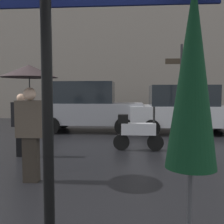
# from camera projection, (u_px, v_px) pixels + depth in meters

# --- Properties ---
(folded_patio_umbrella_near) EXTENTS (0.39, 0.39, 2.47)m
(folded_patio_umbrella_near) POSITION_uv_depth(u_px,v_px,m) (192.00, 82.00, 1.92)
(folded_patio_umbrella_near) COLOR black
(folded_patio_umbrella_near) RESTS_ON ground
(pedestrian_with_umbrella) EXTENTS (1.00, 1.00, 2.11)m
(pedestrian_with_umbrella) POSITION_uv_depth(u_px,v_px,m) (30.00, 92.00, 4.58)
(pedestrian_with_umbrella) COLOR #2A241E
(pedestrian_with_umbrella) RESTS_ON ground
(pedestrian_with_bag) EXTENTS (0.49, 0.24, 1.59)m
(pedestrian_with_bag) POSITION_uv_depth(u_px,v_px,m) (22.00, 121.00, 6.50)
(pedestrian_with_bag) COLOR black
(pedestrian_with_bag) RESTS_ON ground
(parked_scooter) EXTENTS (1.41, 0.32, 1.23)m
(parked_scooter) POSITION_uv_depth(u_px,v_px,m) (137.00, 131.00, 7.20)
(parked_scooter) COLOR black
(parked_scooter) RESTS_ON ground
(parked_car_left) EXTENTS (4.32, 1.94, 2.07)m
(parked_car_left) POSITION_uv_depth(u_px,v_px,m) (89.00, 107.00, 10.79)
(parked_car_left) COLOR gray
(parked_car_left) RESTS_ON ground
(parked_car_right) EXTENTS (4.58, 2.04, 1.91)m
(parked_car_right) POSITION_uv_depth(u_px,v_px,m) (186.00, 109.00, 10.35)
(parked_car_right) COLOR silver
(parked_car_right) RESTS_ON ground
(street_signpost) EXTENTS (1.08, 0.08, 3.20)m
(street_signpost) POSITION_uv_depth(u_px,v_px,m) (181.00, 83.00, 8.47)
(street_signpost) COLOR black
(street_signpost) RESTS_ON ground
(building_block) EXTENTS (18.39, 2.01, 15.00)m
(building_block) POSITION_uv_depth(u_px,v_px,m) (118.00, 0.00, 16.37)
(building_block) COLOR gray
(building_block) RESTS_ON ground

